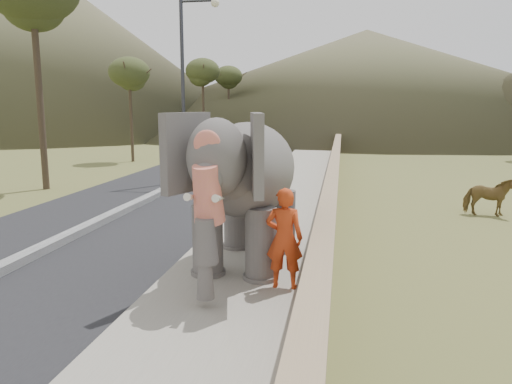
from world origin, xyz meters
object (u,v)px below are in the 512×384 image
lamppost (189,72)px  cow (489,197)px  elephant_and_man (248,190)px  motorcyclist (246,152)px

lamppost → cow: lamppost is taller
cow → elephant_and_man: size_ratio=0.32×
lamppost → elephant_and_man: bearing=-67.3°
elephant_and_man → motorcyclist: size_ratio=2.33×
cow → elephant_and_man: elephant_and_man is taller
lamppost → motorcyclist: (1.16, 6.76, -4.09)m
lamppost → cow: bearing=-23.6°
lamppost → elephant_and_man: 12.59m
cow → motorcyclist: motorcyclist is taller
lamppost → motorcyclist: size_ratio=4.11×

